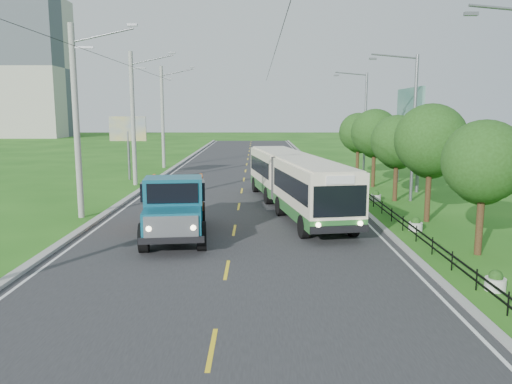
{
  "coord_description": "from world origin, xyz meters",
  "views": [
    {
      "loc": [
        1.06,
        -17.07,
        5.58
      ],
      "look_at": [
        1.03,
        5.74,
        1.9
      ],
      "focal_mm": 35.0,
      "sensor_mm": 36.0,
      "label": 1
    }
  ],
  "objects_px": {
    "streetlight_mid": "(412,123)",
    "planter_near": "(416,225)",
    "pole_near": "(77,121)",
    "planter_far": "(352,179)",
    "tree_third": "(431,144)",
    "streetlight_far": "(364,119)",
    "tree_fifth": "(375,135)",
    "tree_fourth": "(397,144)",
    "tree_back": "(359,134)",
    "pole_mid": "(133,118)",
    "pole_far": "(163,117)",
    "billboard_left": "(128,133)",
    "planter_mid": "(376,196)",
    "planter_front": "(495,282)",
    "dump_truck": "(175,202)",
    "bus": "(294,178)",
    "tree_second": "(484,166)",
    "billboard_right": "(409,115)"
  },
  "relations": [
    {
      "from": "tree_back",
      "to": "planter_mid",
      "type": "relative_size",
      "value": 8.21
    },
    {
      "from": "tree_fifth",
      "to": "planter_near",
      "type": "distance_m",
      "value": 14.64
    },
    {
      "from": "planter_front",
      "to": "dump_truck",
      "type": "bearing_deg",
      "value": 148.83
    },
    {
      "from": "pole_near",
      "to": "planter_near",
      "type": "height_order",
      "value": "pole_near"
    },
    {
      "from": "tree_back",
      "to": "billboard_left",
      "type": "height_order",
      "value": "tree_back"
    },
    {
      "from": "tree_second",
      "to": "billboard_right",
      "type": "height_order",
      "value": "billboard_right"
    },
    {
      "from": "pole_near",
      "to": "planter_far",
      "type": "height_order",
      "value": "pole_near"
    },
    {
      "from": "planter_front",
      "to": "dump_truck",
      "type": "height_order",
      "value": "dump_truck"
    },
    {
      "from": "tree_fourth",
      "to": "planter_near",
      "type": "xyz_separation_m",
      "value": [
        -1.26,
        -8.14,
        -3.3
      ]
    },
    {
      "from": "tree_fourth",
      "to": "planter_far",
      "type": "bearing_deg",
      "value": 99.08
    },
    {
      "from": "tree_second",
      "to": "planter_far",
      "type": "bearing_deg",
      "value": 93.62
    },
    {
      "from": "tree_back",
      "to": "billboard_right",
      "type": "bearing_deg",
      "value": -68.3
    },
    {
      "from": "pole_near",
      "to": "planter_far",
      "type": "relative_size",
      "value": 14.93
    },
    {
      "from": "planter_far",
      "to": "dump_truck",
      "type": "relative_size",
      "value": 0.1
    },
    {
      "from": "pole_mid",
      "to": "planter_mid",
      "type": "distance_m",
      "value": 18.88
    },
    {
      "from": "pole_far",
      "to": "tree_second",
      "type": "xyz_separation_m",
      "value": [
        18.12,
        -30.86,
        -1.57
      ]
    },
    {
      "from": "tree_second",
      "to": "planter_far",
      "type": "distance_m",
      "value": 20.16
    },
    {
      "from": "tree_fifth",
      "to": "streetlight_far",
      "type": "distance_m",
      "value": 7.97
    },
    {
      "from": "tree_fifth",
      "to": "billboard_left",
      "type": "distance_m",
      "value": 19.74
    },
    {
      "from": "tree_back",
      "to": "billboard_right",
      "type": "relative_size",
      "value": 0.75
    },
    {
      "from": "tree_fourth",
      "to": "billboard_left",
      "type": "xyz_separation_m",
      "value": [
        -19.36,
        9.86,
        0.28
      ]
    },
    {
      "from": "planter_front",
      "to": "billboard_left",
      "type": "height_order",
      "value": "billboard_left"
    },
    {
      "from": "streetlight_mid",
      "to": "planter_near",
      "type": "distance_m",
      "value": 9.46
    },
    {
      "from": "pole_far",
      "to": "bus",
      "type": "distance_m",
      "value": 24.96
    },
    {
      "from": "tree_fourth",
      "to": "streetlight_mid",
      "type": "bearing_deg",
      "value": -10.15
    },
    {
      "from": "tree_back",
      "to": "planter_far",
      "type": "bearing_deg",
      "value": -106.88
    },
    {
      "from": "pole_far",
      "to": "dump_truck",
      "type": "xyz_separation_m",
      "value": [
        5.68,
        -28.24,
        -3.49
      ]
    },
    {
      "from": "tree_back",
      "to": "planter_far",
      "type": "relative_size",
      "value": 8.21
    },
    {
      "from": "pole_near",
      "to": "bus",
      "type": "relative_size",
      "value": 0.63
    },
    {
      "from": "tree_third",
      "to": "dump_truck",
      "type": "bearing_deg",
      "value": -164.79
    },
    {
      "from": "bus",
      "to": "dump_truck",
      "type": "bearing_deg",
      "value": -142.1
    },
    {
      "from": "planter_near",
      "to": "dump_truck",
      "type": "relative_size",
      "value": 0.1
    },
    {
      "from": "tree_third",
      "to": "planter_far",
      "type": "xyz_separation_m",
      "value": [
        -1.26,
        13.86,
        -3.7
      ]
    },
    {
      "from": "pole_mid",
      "to": "pole_far",
      "type": "relative_size",
      "value": 1.0
    },
    {
      "from": "planter_mid",
      "to": "planter_far",
      "type": "relative_size",
      "value": 1.0
    },
    {
      "from": "billboard_left",
      "to": "pole_far",
      "type": "bearing_deg",
      "value": 82.17
    },
    {
      "from": "pole_mid",
      "to": "pole_far",
      "type": "distance_m",
      "value": 12.0
    },
    {
      "from": "tree_second",
      "to": "streetlight_far",
      "type": "relative_size",
      "value": 0.58
    },
    {
      "from": "tree_third",
      "to": "streetlight_far",
      "type": "height_order",
      "value": "streetlight_far"
    },
    {
      "from": "pole_near",
      "to": "planter_mid",
      "type": "distance_m",
      "value": 18.23
    },
    {
      "from": "planter_mid",
      "to": "billboard_right",
      "type": "relative_size",
      "value": 0.09
    },
    {
      "from": "planter_front",
      "to": "pole_near",
      "type": "bearing_deg",
      "value": 146.88
    },
    {
      "from": "streetlight_far",
      "to": "planter_front",
      "type": "distance_m",
      "value": 30.42
    },
    {
      "from": "tree_fifth",
      "to": "pole_near",
      "type": "bearing_deg",
      "value": -148.41
    },
    {
      "from": "pole_near",
      "to": "tree_fourth",
      "type": "xyz_separation_m",
      "value": [
        18.12,
        5.14,
        -1.51
      ]
    },
    {
      "from": "pole_near",
      "to": "planter_near",
      "type": "xyz_separation_m",
      "value": [
        16.86,
        -3.0,
        -4.81
      ]
    },
    {
      "from": "planter_far",
      "to": "pole_near",
      "type": "bearing_deg",
      "value": -142.37
    },
    {
      "from": "pole_mid",
      "to": "tree_third",
      "type": "xyz_separation_m",
      "value": [
        18.12,
        -12.86,
        -1.11
      ]
    },
    {
      "from": "pole_mid",
      "to": "streetlight_mid",
      "type": "xyz_separation_m",
      "value": [
        18.9,
        -7.0,
        -0.19
      ]
    },
    {
      "from": "tree_third",
      "to": "streetlight_far",
      "type": "xyz_separation_m",
      "value": [
        0.79,
        19.86,
        0.92
      ]
    }
  ]
}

